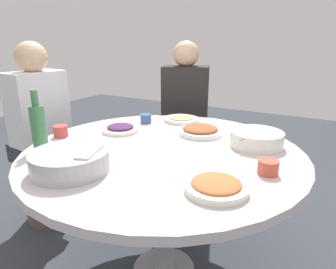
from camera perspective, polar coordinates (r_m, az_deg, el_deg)
round_dining_table at (r=1.42m, az=-0.92°, el=-6.05°), size 1.30×1.30×0.72m
rice_bowl at (r=1.21m, az=-18.42°, el=-4.80°), size 0.30×0.30×0.09m
soup_bowl at (r=1.47m, az=16.77°, el=-0.86°), size 0.27×0.25×0.07m
dish_eggplant at (r=1.66m, az=-9.21°, el=1.17°), size 0.20×0.20×0.04m
dish_tofu_braise at (r=1.02m, az=9.34°, el=-9.78°), size 0.22×0.22×0.04m
dish_noodles at (r=1.85m, az=2.59°, el=3.11°), size 0.22×0.22×0.04m
dish_stirfry at (r=1.60m, az=6.30°, el=0.81°), size 0.24×0.24×0.05m
green_bottle at (r=1.48m, az=-23.86°, el=1.55°), size 0.07×0.07×0.28m
tea_cup_near at (r=1.19m, az=18.86°, el=-6.00°), size 0.08×0.08×0.06m
tea_cup_far at (r=1.81m, az=-4.32°, el=3.12°), size 0.07×0.07×0.05m
tea_cup_side at (r=1.65m, az=-20.14°, el=0.62°), size 0.07×0.07×0.06m
stool_for_diner_left at (r=2.43m, az=3.13°, el=-6.10°), size 0.38×0.38×0.44m
diner_left at (r=2.26m, az=3.36°, el=6.50°), size 0.43×0.42×0.76m
stool_for_diner_right at (r=2.24m, az=-22.03°, el=-9.67°), size 0.33×0.33×0.44m
diner_right at (r=2.06m, az=-23.78°, el=3.84°), size 0.35×0.36×0.76m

